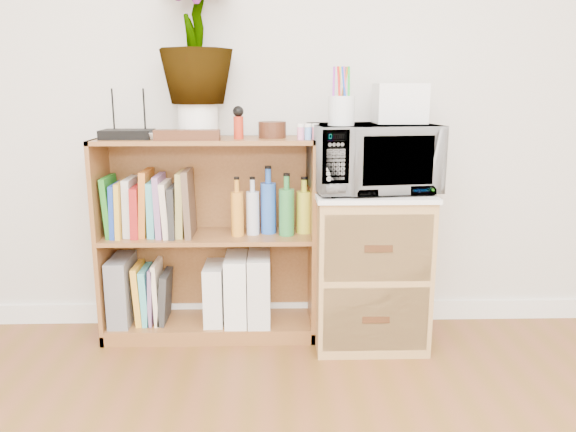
{
  "coord_description": "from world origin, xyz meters",
  "views": [
    {
      "loc": [
        -0.04,
        -0.46,
        1.17
      ],
      "look_at": [
        0.02,
        1.95,
        0.62
      ],
      "focal_mm": 35.0,
      "sensor_mm": 36.0,
      "label": 1
    }
  ],
  "objects": [
    {
      "name": "skirting_board",
      "position": [
        0.0,
        2.24,
        0.05
      ],
      "size": [
        4.0,
        0.02,
        0.1
      ],
      "primitive_type": "cube",
      "color": "white",
      "rests_on": "ground"
    },
    {
      "name": "bookshelf",
      "position": [
        -0.35,
        2.1,
        0.47
      ],
      "size": [
        1.0,
        0.3,
        0.95
      ],
      "primitive_type": "cube",
      "color": "brown",
      "rests_on": "ground"
    },
    {
      "name": "wicker_unit",
      "position": [
        0.4,
        2.02,
        0.35
      ],
      "size": [
        0.5,
        0.45,
        0.7
      ],
      "primitive_type": "cube",
      "color": "#9E7542",
      "rests_on": "ground"
    },
    {
      "name": "microwave",
      "position": [
        0.4,
        2.02,
        0.87
      ],
      "size": [
        0.58,
        0.43,
        0.3
      ],
      "primitive_type": "imported",
      "rotation": [
        0.0,
        0.0,
        0.14
      ],
      "color": "white",
      "rests_on": "wicker_unit"
    },
    {
      "name": "pen_cup",
      "position": [
        0.25,
        1.93,
        1.08
      ],
      "size": [
        0.11,
        0.11,
        0.12
      ],
      "primitive_type": "cylinder",
      "color": "silver",
      "rests_on": "microwave"
    },
    {
      "name": "small_appliance",
      "position": [
        0.53,
        2.09,
        1.1
      ],
      "size": [
        0.22,
        0.18,
        0.18
      ],
      "primitive_type": "cube",
      "color": "white",
      "rests_on": "microwave"
    },
    {
      "name": "router",
      "position": [
        -0.69,
        2.08,
        0.97
      ],
      "size": [
        0.22,
        0.15,
        0.04
      ],
      "primitive_type": "cube",
      "color": "black",
      "rests_on": "bookshelf"
    },
    {
      "name": "white_bowl",
      "position": [
        -0.59,
        2.07,
        0.97
      ],
      "size": [
        0.13,
        0.13,
        0.03
      ],
      "primitive_type": "imported",
      "color": "white",
      "rests_on": "bookshelf"
    },
    {
      "name": "plant_pot",
      "position": [
        -0.38,
        2.12,
        1.03
      ],
      "size": [
        0.18,
        0.18,
        0.15
      ],
      "primitive_type": "cylinder",
      "color": "white",
      "rests_on": "bookshelf"
    },
    {
      "name": "potted_plant",
      "position": [
        -0.38,
        2.12,
        1.4
      ],
      "size": [
        0.33,
        0.33,
        0.59
      ],
      "primitive_type": "imported",
      "color": "#337A30",
      "rests_on": "plant_pot"
    },
    {
      "name": "trinket_box",
      "position": [
        -0.42,
        2.0,
        0.97
      ],
      "size": [
        0.28,
        0.07,
        0.05
      ],
      "primitive_type": "cube",
      "color": "#391C0F",
      "rests_on": "bookshelf"
    },
    {
      "name": "kokeshi_doll",
      "position": [
        -0.2,
        2.06,
        1.0
      ],
      "size": [
        0.04,
        0.04,
        0.1
      ],
      "primitive_type": "cylinder",
      "color": "#AD2815",
      "rests_on": "bookshelf"
    },
    {
      "name": "wooden_bowl",
      "position": [
        -0.05,
        2.11,
        0.99
      ],
      "size": [
        0.13,
        0.13,
        0.07
      ],
      "primitive_type": "cylinder",
      "color": "#371B0F",
      "rests_on": "bookshelf"
    },
    {
      "name": "paint_jars",
      "position": [
        0.11,
        2.01,
        0.98
      ],
      "size": [
        0.12,
        0.04,
        0.06
      ],
      "primitive_type": "cube",
      "color": "pink",
      "rests_on": "bookshelf"
    },
    {
      "name": "file_box",
      "position": [
        -0.77,
        2.1,
        0.23
      ],
      "size": [
        0.1,
        0.26,
        0.32
      ],
      "primitive_type": "cube",
      "color": "slate",
      "rests_on": "bookshelf"
    },
    {
      "name": "magazine_holder_left",
      "position": [
        -0.33,
        2.09,
        0.21
      ],
      "size": [
        0.09,
        0.23,
        0.28
      ],
      "primitive_type": "cube",
      "color": "silver",
      "rests_on": "bookshelf"
    },
    {
      "name": "magazine_holder_mid",
      "position": [
        -0.22,
        2.09,
        0.23
      ],
      "size": [
        0.1,
        0.26,
        0.33
      ],
      "primitive_type": "cube",
      "color": "white",
      "rests_on": "bookshelf"
    },
    {
      "name": "magazine_holder_right",
      "position": [
        -0.11,
        2.09,
        0.24
      ],
      "size": [
        0.11,
        0.27,
        0.33
      ],
      "primitive_type": "cube",
      "color": "silver",
      "rests_on": "bookshelf"
    },
    {
      "name": "cookbooks",
      "position": [
        -0.61,
        2.1,
        0.64
      ],
      "size": [
        0.4,
        0.2,
        0.31
      ],
      "color": "#257B20",
      "rests_on": "bookshelf"
    },
    {
      "name": "liquor_bottles",
      "position": [
        -0.04,
        2.1,
        0.64
      ],
      "size": [
        0.38,
        0.07,
        0.31
      ],
      "color": "orange",
      "rests_on": "bookshelf"
    },
    {
      "name": "lower_books",
      "position": [
        -0.63,
        2.1,
        0.21
      ],
      "size": [
        0.17,
        0.19,
        0.3
      ],
      "color": "gold",
      "rests_on": "bookshelf"
    }
  ]
}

